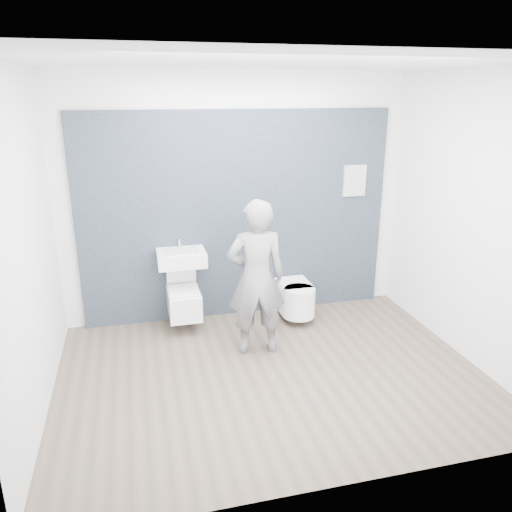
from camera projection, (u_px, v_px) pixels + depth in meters
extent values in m
plane|color=brown|center=(271.00, 374.00, 4.79)|extent=(4.00, 4.00, 0.00)
plane|color=silver|center=(237.00, 199.00, 5.73)|extent=(4.00, 0.00, 4.00)
plane|color=silver|center=(341.00, 300.00, 2.97)|extent=(4.00, 0.00, 4.00)
plane|color=silver|center=(26.00, 250.00, 3.89)|extent=(0.00, 3.00, 3.00)
plane|color=silver|center=(472.00, 220.00, 4.81)|extent=(0.00, 3.00, 3.00)
plane|color=white|center=(274.00, 62.00, 3.91)|extent=(4.00, 4.00, 0.00)
cube|color=black|center=(239.00, 311.00, 6.15)|extent=(3.60, 0.06, 2.40)
cube|color=white|center=(181.00, 258.00, 5.52)|extent=(0.53, 0.40, 0.16)
cube|color=silver|center=(181.00, 252.00, 5.48)|extent=(0.37, 0.26, 0.03)
cylinder|color=silver|center=(180.00, 242.00, 5.60)|extent=(0.02, 0.02, 0.13)
cylinder|color=silver|center=(180.00, 238.00, 5.54)|extent=(0.02, 0.09, 0.02)
cylinder|color=silver|center=(180.00, 264.00, 5.72)|extent=(0.04, 0.04, 0.11)
cube|color=white|center=(184.00, 303.00, 5.63)|extent=(0.35, 0.51, 0.30)
cylinder|color=silver|center=(184.00, 293.00, 5.55)|extent=(0.25, 0.25, 0.03)
cube|color=white|center=(184.00, 291.00, 5.54)|extent=(0.33, 0.41, 0.02)
cube|color=white|center=(181.00, 269.00, 5.66)|extent=(0.33, 0.12, 0.36)
cube|color=silver|center=(182.00, 304.00, 5.87)|extent=(0.09, 0.06, 0.08)
cube|color=white|center=(293.00, 296.00, 5.98)|extent=(0.38, 0.44, 0.32)
cylinder|color=white|center=(299.00, 303.00, 5.77)|extent=(0.38, 0.38, 0.32)
cube|color=white|center=(294.00, 283.00, 5.89)|extent=(0.36, 0.42, 0.03)
cylinder|color=white|center=(300.00, 290.00, 5.70)|extent=(0.36, 0.36, 0.03)
cube|color=silver|center=(288.00, 299.00, 6.19)|extent=(0.11, 0.06, 0.08)
cube|color=white|center=(347.00, 302.00, 6.43)|extent=(0.28, 0.03, 0.37)
imported|color=slate|center=(256.00, 278.00, 4.98)|extent=(0.62, 0.44, 1.61)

